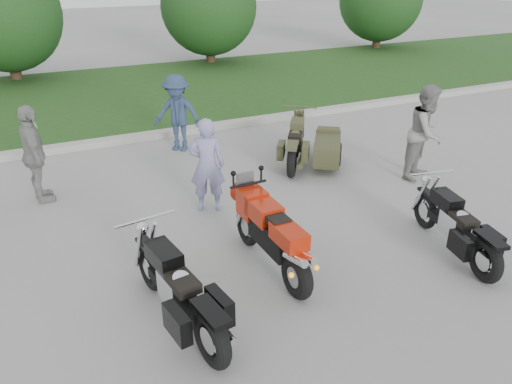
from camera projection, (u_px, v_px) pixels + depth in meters
name	position (u px, v px, depth m)	size (l,w,h in m)	color
ground	(283.00, 262.00, 7.08)	(80.00, 80.00, 0.00)	#A0A09A
curb	(165.00, 134.00, 11.95)	(60.00, 0.30, 0.15)	#A6A39C
grass_strip	(128.00, 94.00, 15.33)	(60.00, 8.00, 0.14)	#34541C
tree_mid_left	(4.00, 15.00, 15.99)	(3.60, 3.60, 4.00)	#3F2B1C
tree_mid_right	(209.00, 6.00, 18.70)	(3.60, 3.60, 4.00)	#3F2B1C
sportbike_red	(272.00, 234.00, 6.68)	(0.36, 2.05, 0.97)	black
cruiser_left	(181.00, 295.00, 5.68)	(0.59, 2.27, 0.88)	black
cruiser_right	(458.00, 229.00, 7.10)	(0.57, 2.08, 0.81)	black
cruiser_sidecar	(314.00, 147.00, 10.19)	(1.73, 2.01, 0.83)	black
person_stripe	(207.00, 165.00, 8.22)	(0.59, 0.39, 1.62)	#8888B9
person_grey	(426.00, 132.00, 9.45)	(0.88, 0.69, 1.82)	gray
person_denim	(177.00, 113.00, 10.81)	(1.09, 0.62, 1.68)	navy
person_back	(34.00, 155.00, 8.50)	(1.01, 0.42, 1.73)	gray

